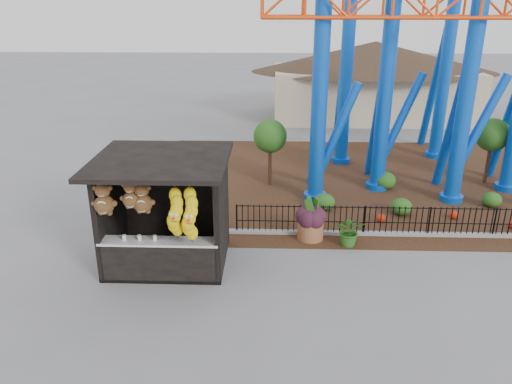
{
  "coord_description": "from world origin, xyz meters",
  "views": [
    {
      "loc": [
        -0.1,
        -11.28,
        6.96
      ],
      "look_at": [
        -0.54,
        1.5,
        2.0
      ],
      "focal_mm": 35.0,
      "sensor_mm": 36.0,
      "label": 1
    }
  ],
  "objects_px": {
    "prize_booth": "(163,215)",
    "terracotta_planter": "(310,229)",
    "potted_plant": "(350,231)",
    "roller_coaster": "(417,14)"
  },
  "relations": [
    {
      "from": "terracotta_planter",
      "to": "potted_plant",
      "type": "distance_m",
      "value": 1.23
    },
    {
      "from": "terracotta_planter",
      "to": "prize_booth",
      "type": "bearing_deg",
      "value": -156.23
    },
    {
      "from": "prize_booth",
      "to": "potted_plant",
      "type": "height_order",
      "value": "prize_booth"
    },
    {
      "from": "prize_booth",
      "to": "roller_coaster",
      "type": "bearing_deg",
      "value": 42.06
    },
    {
      "from": "roller_coaster",
      "to": "terracotta_planter",
      "type": "distance_m",
      "value": 9.18
    },
    {
      "from": "roller_coaster",
      "to": "terracotta_planter",
      "type": "bearing_deg",
      "value": -126.02
    },
    {
      "from": "prize_booth",
      "to": "terracotta_planter",
      "type": "xyz_separation_m",
      "value": [
        4.12,
        1.81,
        -1.23
      ]
    },
    {
      "from": "prize_booth",
      "to": "potted_plant",
      "type": "xyz_separation_m",
      "value": [
        5.26,
        1.41,
        -1.06
      ]
    },
    {
      "from": "roller_coaster",
      "to": "potted_plant",
      "type": "height_order",
      "value": "roller_coaster"
    },
    {
      "from": "roller_coaster",
      "to": "potted_plant",
      "type": "xyz_separation_m",
      "value": [
        -2.87,
        -5.93,
        -5.96
      ]
    }
  ]
}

